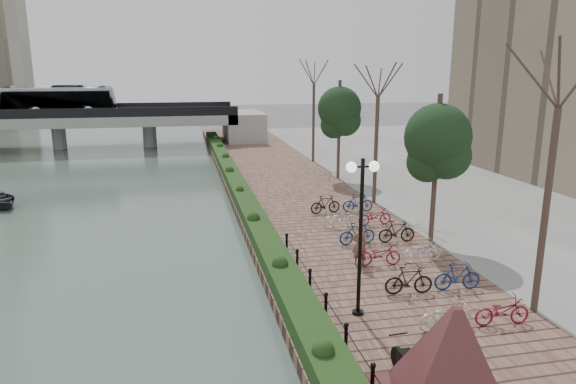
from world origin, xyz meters
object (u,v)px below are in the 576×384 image
object	(u,v)px
lamppost	(361,204)
pedestrian	(359,245)
motorcycle	(411,366)
granite_monument	(454,361)

from	to	relation	value
lamppost	pedestrian	world-z (taller)	lamppost
lamppost	motorcycle	bearing A→B (deg)	-90.06
lamppost	pedestrian	distance (m)	5.07
motorcycle	pedestrian	bearing A→B (deg)	76.07
motorcycle	granite_monument	bearing A→B (deg)	-74.19
granite_monument	motorcycle	bearing A→B (deg)	109.22
motorcycle	pedestrian	xyz separation A→B (m)	(1.45, 7.82, 0.30)
lamppost	motorcycle	size ratio (longest dim) A/B	3.02
pedestrian	lamppost	bearing A→B (deg)	77.99
lamppost	pedestrian	size ratio (longest dim) A/B	3.05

